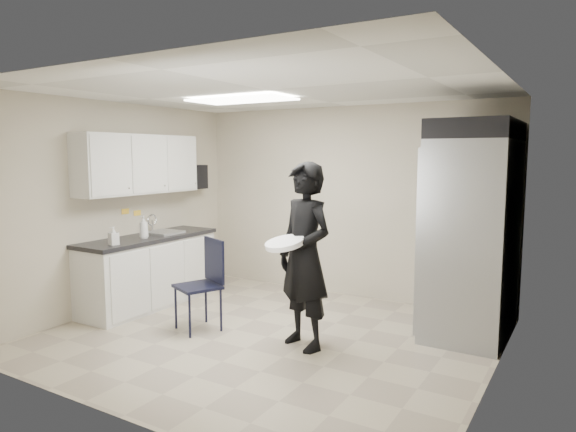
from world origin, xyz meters
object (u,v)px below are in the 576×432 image
Objects in this scene: lower_counter at (149,273)px; folding_chair at (198,287)px; commercial_fridge at (473,238)px; man_tuxedo at (305,256)px.

folding_chair is (1.17, -0.41, 0.06)m from lower_counter.
man_tuxedo is (-1.35, -1.31, -0.11)m from commercial_fridge.
commercial_fridge is 2.13× the size of folding_chair.
man_tuxedo is at bearing 31.64° from folding_chair.
lower_counter is 0.90× the size of commercial_fridge.
lower_counter is 2.49m from man_tuxedo.
man_tuxedo is (2.43, -0.24, 0.51)m from lower_counter.
lower_counter is 1.24m from folding_chair.
commercial_fridge is 1.12× the size of man_tuxedo.
folding_chair is at bearing -150.37° from commercial_fridge.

